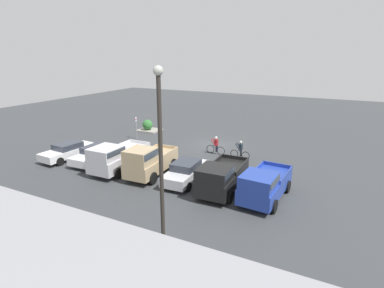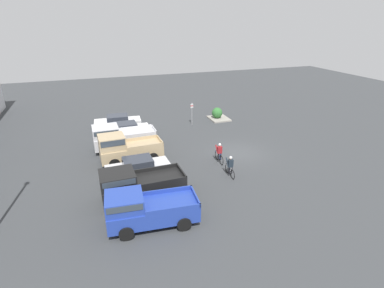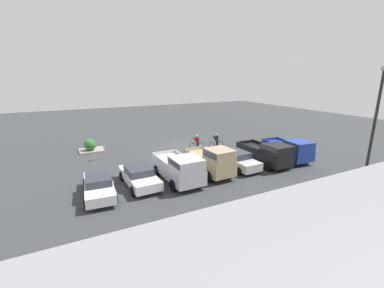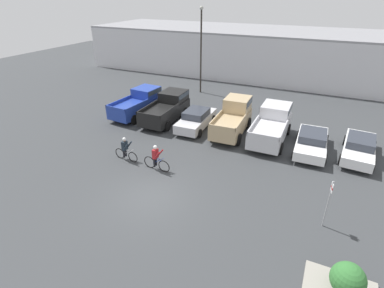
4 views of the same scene
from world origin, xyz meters
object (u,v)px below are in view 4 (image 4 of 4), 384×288
Objects in this scene: pickup_truck_0 at (139,102)px; fire_lane_sign at (329,200)px; pickup_truck_1 at (168,107)px; sedan_0 at (196,119)px; shrub at (348,279)px; pickup_truck_3 at (272,124)px; pickup_truck_2 at (233,117)px; sedan_1 at (312,142)px; cyclist_1 at (125,149)px; cyclist_0 at (156,158)px; sedan_2 at (359,147)px; lamppost at (201,45)px.

pickup_truck_0 is 2.09× the size of fire_lane_sign.
pickup_truck_1 is 2.89m from sedan_0.
shrub is (10.60, -10.78, 0.02)m from sedan_0.
pickup_truck_0 is at bearing 152.35° from fire_lane_sign.
sedan_0 is at bearing -173.68° from pickup_truck_3.
pickup_truck_2 is 2.02× the size of fire_lane_sign.
fire_lane_sign reaches higher than pickup_truck_2.
cyclist_1 reaches higher than sedan_1.
pickup_truck_2 is (2.78, 0.52, 0.49)m from sedan_0.
pickup_truck_3 is 8.84m from cyclist_0.
fire_lane_sign reaches higher than sedan_2.
pickup_truck_1 is 3.00× the size of cyclist_1.
shrub is (7.82, -11.30, -0.47)m from pickup_truck_2.
lamppost reaches higher than pickup_truck_3.
pickup_truck_0 is at bearing -105.64° from lamppost.
shrub is (2.20, -10.56, 0.03)m from sedan_1.
lamppost is (-11.76, 8.67, 4.01)m from sedan_1.
cyclist_1 is at bearing -62.29° from pickup_truck_0.
fire_lane_sign is at bearing -27.65° from pickup_truck_0.
pickup_truck_3 is at bearing -41.18° from lamppost.
sedan_0 is 6.62m from cyclist_1.
fire_lane_sign is at bearing -101.24° from sedan_2.
cyclist_1 is (-2.32, 0.17, -0.02)m from cyclist_0.
pickup_truck_2 reaches higher than sedan_0.
shrub is at bearing -66.27° from pickup_truck_3.
cyclist_0 is at bearing 157.33° from shrub.
fire_lane_sign is (15.25, -7.99, 0.39)m from pickup_truck_0.
pickup_truck_1 is 5.59m from pickup_truck_2.
sedan_2 is 14.69m from cyclist_1.
cyclist_0 is 1.04× the size of cyclist_1.
pickup_truck_0 is 1.11× the size of sedan_0.
pickup_truck_3 is 9.03m from fire_lane_sign.
cyclist_0 is at bearing -148.18° from sedan_2.
sedan_0 is at bearing -11.31° from pickup_truck_1.
cyclist_1 is (-1.95, -6.33, 0.04)m from sedan_0.
pickup_truck_3 is at bearing 53.75° from cyclist_0.
pickup_truck_1 reaches higher than pickup_truck_0.
fire_lane_sign is at bearing 105.41° from shrub.
lamppost is (-14.56, 8.23, 4.01)m from sedan_2.
pickup_truck_1 is at bearing -179.61° from pickup_truck_3.
pickup_truck_3 reaches higher than cyclist_1.
pickup_truck_3 is at bearing 116.92° from fire_lane_sign.
pickup_truck_0 reaches higher than cyclist_0.
sedan_2 is at bearing 78.76° from fire_lane_sign.
cyclist_1 is (-13.15, -6.54, 0.06)m from sedan_2.
pickup_truck_3 is at bearing 175.87° from sedan_2.
sedan_1 is at bearing 30.57° from cyclist_1.
pickup_truck_2 is at bearing 10.52° from sedan_0.
pickup_truck_1 reaches higher than cyclist_0.
fire_lane_sign is at bearing -50.61° from lamppost.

